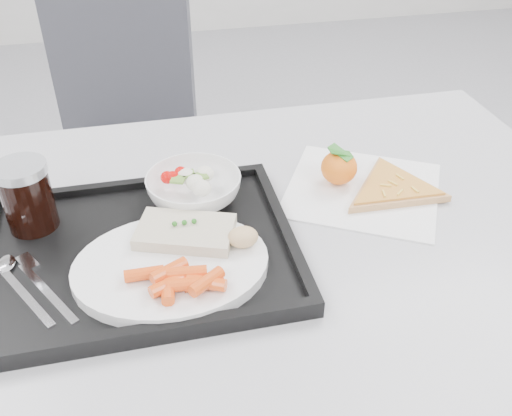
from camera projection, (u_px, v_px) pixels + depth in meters
name	position (u px, v px, depth m)	size (l,w,h in m)	color
table	(244.00, 259.00, 0.93)	(1.20, 0.80, 0.75)	#A4A4A6
chair	(129.00, 129.00, 1.61)	(0.54, 0.55, 0.93)	#393A41
tray	(140.00, 252.00, 0.83)	(0.45, 0.35, 0.03)	black
dinner_plate	(171.00, 266.00, 0.78)	(0.27, 0.27, 0.02)	white
fish_fillet	(185.00, 232.00, 0.82)	(0.16, 0.12, 0.03)	beige
bread_roll	(243.00, 237.00, 0.80)	(0.05, 0.05, 0.03)	#E8B986
salad_bowl	(194.00, 189.00, 0.91)	(0.15, 0.15, 0.05)	white
cola_glass	(27.00, 195.00, 0.84)	(0.08, 0.08, 0.11)	black
cutlery	(25.00, 281.00, 0.77)	(0.12, 0.16, 0.01)	silver
napkin	(363.00, 190.00, 0.98)	(0.34, 0.33, 0.00)	white
tangerine	(339.00, 167.00, 0.97)	(0.07, 0.07, 0.07)	orange
pizza_slice	(393.00, 188.00, 0.97)	(0.28, 0.28, 0.02)	tan
carrot_pile	(182.00, 280.00, 0.73)	(0.13, 0.07, 0.03)	#EB4D14
salad_contents	(191.00, 179.00, 0.92)	(0.09, 0.08, 0.03)	red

